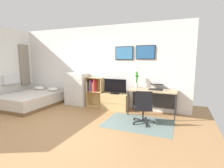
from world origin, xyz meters
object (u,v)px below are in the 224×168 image
object	(u,v)px
bed	(32,100)
office_chair	(143,107)
computer_mouse	(165,90)
bamboo_vase	(137,79)
television	(115,87)
desk	(153,94)
dresser	(76,89)
bookshelf	(94,90)
laptop	(156,87)
tv_stand	(115,101)

from	to	relation	value
bed	office_chair	bearing A→B (deg)	-3.68
computer_mouse	bamboo_vase	bearing A→B (deg)	167.18
office_chair	bamboo_vase	world-z (taller)	bamboo_vase
television	desk	xyz separation A→B (m)	(1.20, -0.01, -0.13)
computer_mouse	desk	bearing A→B (deg)	165.01
dresser	bamboo_vase	world-z (taller)	bamboo_vase
bookshelf	television	bearing A→B (deg)	-5.09
television	bamboo_vase	distance (m)	0.73
bookshelf	laptop	size ratio (longest dim) A/B	2.43
bookshelf	office_chair	xyz separation A→B (m)	(1.92, -1.01, -0.12)
office_chair	computer_mouse	bearing A→B (deg)	50.28
bed	bookshelf	distance (m)	2.20
computer_mouse	office_chair	bearing A→B (deg)	-116.53
bed	laptop	size ratio (longest dim) A/B	4.75
desk	bamboo_vase	distance (m)	0.66
television	desk	distance (m)	1.21
desk	bamboo_vase	bearing A→B (deg)	168.61
bamboo_vase	desk	bearing A→B (deg)	-11.39
tv_stand	laptop	bearing A→B (deg)	0.63
tv_stand	laptop	xyz separation A→B (m)	(1.28, 0.01, 0.55)
tv_stand	computer_mouse	xyz separation A→B (m)	(1.54, -0.13, 0.50)
tv_stand	television	distance (m)	0.49
bookshelf	television	distance (m)	0.82
dresser	computer_mouse	size ratio (longest dim) A/B	10.91
tv_stand	bamboo_vase	xyz separation A→B (m)	(0.68, 0.07, 0.75)
computer_mouse	dresser	bearing A→B (deg)	177.89
laptop	computer_mouse	distance (m)	0.29
dresser	bamboo_vase	xyz separation A→B (m)	(2.14, 0.08, 0.43)
desk	tv_stand	bearing A→B (deg)	178.32
dresser	desk	world-z (taller)	dresser
dresser	bookshelf	bearing A→B (deg)	5.44
bamboo_vase	computer_mouse	bearing A→B (deg)	-12.82
bamboo_vase	television	bearing A→B (deg)	-172.32
television	bamboo_vase	bearing A→B (deg)	7.68
bookshelf	laptop	distance (m)	2.09
office_chair	television	bearing A→B (deg)	126.89
dresser	bed	bearing A→B (deg)	-150.93
office_chair	laptop	distance (m)	1.05
television	laptop	distance (m)	1.28
tv_stand	desk	size ratio (longest dim) A/B	0.63
dresser	bamboo_vase	bearing A→B (deg)	2.25
bed	desk	distance (m)	4.09
television	office_chair	world-z (taller)	television
bookshelf	tv_stand	distance (m)	0.86
bookshelf	computer_mouse	size ratio (longest dim) A/B	9.58
desk	laptop	bearing A→B (deg)	30.66
tv_stand	office_chair	xyz separation A→B (m)	(1.12, -0.96, 0.20)
computer_mouse	bed	bearing A→B (deg)	-171.67
bookshelf	tv_stand	size ratio (longest dim) A/B	1.17
office_chair	desk	bearing A→B (deg)	71.92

